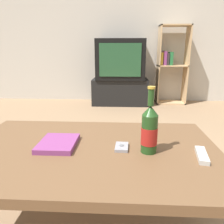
{
  "coord_description": "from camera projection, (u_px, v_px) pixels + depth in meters",
  "views": [
    {
      "loc": [
        0.16,
        -0.94,
        0.87
      ],
      "look_at": [
        0.09,
        0.27,
        0.53
      ],
      "focal_mm": 35.0,
      "sensor_mm": 36.0,
      "label": 1
    }
  ],
  "objects": [
    {
      "name": "back_wall",
      "position": [
        115.0,
        25.0,
        3.7
      ],
      "size": [
        8.0,
        0.05,
        2.6
      ],
      "color": "beige",
      "rests_on": "ground_plane"
    },
    {
      "name": "bookshelf",
      "position": [
        171.0,
        64.0,
        3.62
      ],
      "size": [
        0.48,
        0.3,
        1.27
      ],
      "color": "tan",
      "rests_on": "ground_plane"
    },
    {
      "name": "coffee_table",
      "position": [
        90.0,
        159.0,
        1.04
      ],
      "size": [
        1.21,
        0.77,
        0.43
      ],
      "color": "brown",
      "rests_on": "ground_plane"
    },
    {
      "name": "remote_control",
      "position": [
        202.0,
        155.0,
        0.93
      ],
      "size": [
        0.07,
        0.15,
        0.02
      ],
      "rotation": [
        0.0,
        0.0,
        -0.17
      ],
      "color": "beige",
      "rests_on": "coffee_table"
    },
    {
      "name": "television",
      "position": [
        120.0,
        59.0,
        3.54
      ],
      "size": [
        0.77,
        0.54,
        0.63
      ],
      "color": "black",
      "rests_on": "tv_stand"
    },
    {
      "name": "table_book",
      "position": [
        58.0,
        143.0,
        1.05
      ],
      "size": [
        0.17,
        0.21,
        0.02
      ],
      "rotation": [
        0.0,
        0.0,
        -0.0
      ],
      "color": "#7F3875",
      "rests_on": "coffee_table"
    },
    {
      "name": "ground_plane",
      "position": [
        92.0,
        223.0,
        1.15
      ],
      "size": [
        12.0,
        12.0,
        0.0
      ],
      "primitive_type": "plane",
      "color": "#937556"
    },
    {
      "name": "beer_bottle",
      "position": [
        149.0,
        130.0,
        0.96
      ],
      "size": [
        0.07,
        0.07,
        0.3
      ],
      "color": "#1E4219",
      "rests_on": "coffee_table"
    },
    {
      "name": "cell_phone",
      "position": [
        122.0,
        147.0,
        1.02
      ],
      "size": [
        0.06,
        0.1,
        0.02
      ],
      "rotation": [
        0.0,
        0.0,
        -0.05
      ],
      "color": "gray",
      "rests_on": "coffee_table"
    },
    {
      "name": "tv_stand",
      "position": [
        120.0,
        91.0,
        3.69
      ],
      "size": [
        0.91,
        0.49,
        0.42
      ],
      "color": "black",
      "rests_on": "ground_plane"
    }
  ]
}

